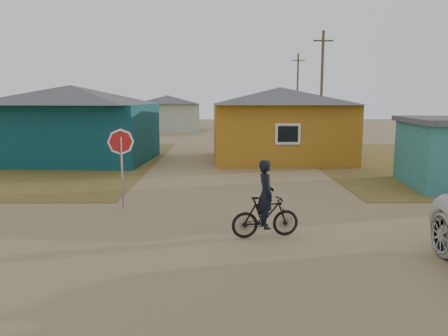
% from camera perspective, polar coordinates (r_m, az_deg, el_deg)
% --- Properties ---
extents(ground, '(120.00, 120.00, 0.00)m').
position_cam_1_polar(ground, '(10.17, 3.21, -9.96)').
color(ground, '#8D7651').
extents(house_teal, '(8.93, 7.08, 4.00)m').
position_cam_1_polar(house_teal, '(24.44, -19.19, 5.65)').
color(house_teal, '#0B393D').
rests_on(house_teal, ground).
extents(house_yellow, '(7.72, 6.76, 3.90)m').
position_cam_1_polar(house_yellow, '(23.83, 7.28, 5.88)').
color(house_yellow, '#AE721A').
rests_on(house_yellow, ground).
extents(house_pale_west, '(7.04, 6.15, 3.60)m').
position_cam_1_polar(house_pale_west, '(43.95, -7.35, 7.14)').
color(house_pale_west, '#B4BBA1').
rests_on(house_pale_west, ground).
extents(house_beige_east, '(6.95, 6.05, 3.60)m').
position_cam_1_polar(house_beige_east, '(50.74, 11.92, 7.27)').
color(house_beige_east, tan).
rests_on(house_beige_east, ground).
extents(house_pale_north, '(6.28, 5.81, 3.40)m').
position_cam_1_polar(house_pale_north, '(57.21, -13.90, 7.29)').
color(house_pale_north, '#B4BBA1').
rests_on(house_pale_north, ground).
extents(utility_pole_near, '(1.40, 0.20, 8.00)m').
position_cam_1_polar(utility_pole_near, '(32.39, 12.63, 10.35)').
color(utility_pole_near, brown).
rests_on(utility_pole_near, ground).
extents(utility_pole_far, '(1.40, 0.20, 8.00)m').
position_cam_1_polar(utility_pole_far, '(48.29, 9.57, 9.97)').
color(utility_pole_far, brown).
rests_on(utility_pole_far, ground).
extents(stop_sign, '(0.79, 0.06, 2.42)m').
position_cam_1_polar(stop_sign, '(13.47, -13.29, 2.32)').
color(stop_sign, gray).
rests_on(stop_sign, ground).
extents(cyclist, '(1.73, 0.78, 1.88)m').
position_cam_1_polar(cyclist, '(10.55, 5.44, -5.39)').
color(cyclist, black).
rests_on(cyclist, ground).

